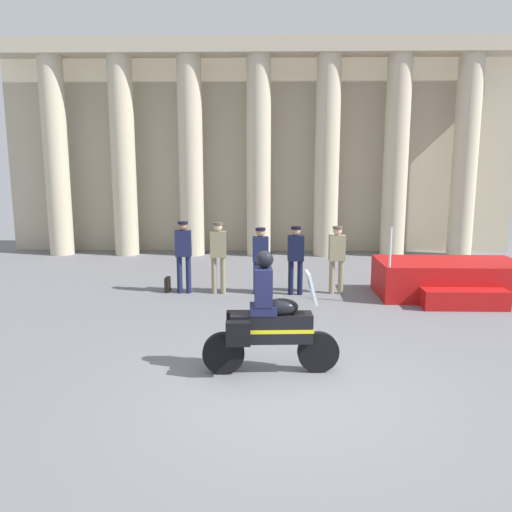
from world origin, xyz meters
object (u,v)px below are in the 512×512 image
officer_in_row_0 (183,251)px  officer_in_row_2 (260,255)px  reviewing_stand (449,280)px  officer_in_row_1 (218,252)px  officer_in_row_4 (337,254)px  briefcase_on_ground (168,285)px  officer_in_row_3 (296,255)px  motorcycle_with_rider (266,323)px

officer_in_row_0 → officer_in_row_2: 1.88m
reviewing_stand → officer_in_row_1: reviewing_stand is taller
officer_in_row_4 → briefcase_on_ground: bearing=-4.1°
officer_in_row_2 → officer_in_row_3: size_ratio=0.98×
officer_in_row_4 → briefcase_on_ground: 4.24m
officer_in_row_1 → briefcase_on_ground: (-1.29, 0.14, -0.86)m
officer_in_row_2 → motorcycle_with_rider: size_ratio=0.78×
officer_in_row_3 → officer_in_row_4: bearing=-175.7°
officer_in_row_3 → officer_in_row_0: bearing=-4.9°
officer_in_row_0 → officer_in_row_1: (0.85, -0.02, -0.01)m
officer_in_row_4 → officer_in_row_3: bearing=4.3°
officer_in_row_4 → reviewing_stand: bearing=171.5°
officer_in_row_0 → officer_in_row_4: (3.73, 0.04, -0.07)m
officer_in_row_0 → motorcycle_with_rider: size_ratio=0.84×
officer_in_row_3 → briefcase_on_ground: 3.27m
officer_in_row_1 → officer_in_row_2: officer_in_row_1 is taller
officer_in_row_3 → officer_in_row_4: (1.00, 0.13, -0.00)m
reviewing_stand → officer_in_row_0: 6.42m
motorcycle_with_rider → briefcase_on_ground: bearing=113.3°
officer_in_row_2 → reviewing_stand: bearing=174.7°
officer_in_row_4 → officer_in_row_2: bearing=-0.6°
officer_in_row_1 → briefcase_on_ground: size_ratio=4.87×
reviewing_stand → motorcycle_with_rider: size_ratio=1.60×
reviewing_stand → officer_in_row_2: 4.54m
reviewing_stand → officer_in_row_3: 3.71m
officer_in_row_3 → reviewing_stand: bearing=175.0°
briefcase_on_ground → motorcycle_with_rider: bearing=-63.6°
motorcycle_with_rider → briefcase_on_ground: motorcycle_with_rider is taller
briefcase_on_ground → officer_in_row_4: bearing=-1.1°
reviewing_stand → officer_in_row_2: reviewing_stand is taller
briefcase_on_ground → officer_in_row_0: bearing=-14.8°
officer_in_row_0 → officer_in_row_2: size_ratio=1.09×
officer_in_row_1 → briefcase_on_ground: officer_in_row_1 is taller
reviewing_stand → officer_in_row_1: size_ratio=1.91×
officer_in_row_1 → officer_in_row_3: size_ratio=1.05×
officer_in_row_0 → officer_in_row_4: size_ratio=1.07×
officer_in_row_3 → officer_in_row_1: bearing=-5.1°
officer_in_row_2 → officer_in_row_4: officer_in_row_4 is taller
reviewing_stand → motorcycle_with_rider: 6.37m
officer_in_row_1 → officer_in_row_2: size_ratio=1.08×
officer_in_row_1 → officer_in_row_2: (1.03, -0.02, -0.08)m
briefcase_on_ground → officer_in_row_3: bearing=-3.7°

